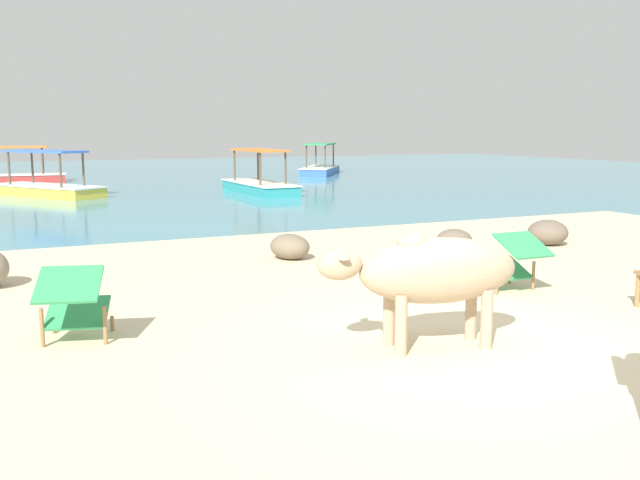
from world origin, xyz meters
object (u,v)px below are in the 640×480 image
at_px(deck_chair_near, 73,301).
at_px(boat_yellow, 47,187).
at_px(boat_blue, 320,168).
at_px(boat_teal, 259,184).
at_px(deck_chair_far, 513,259).
at_px(boat_red, 10,175).
at_px(cow, 433,272).

relative_size(deck_chair_near, boat_yellow, 0.24).
distance_m(boat_yellow, boat_blue, 12.42).
relative_size(boat_yellow, boat_blue, 1.00).
distance_m(deck_chair_near, boat_teal, 14.93).
xyz_separation_m(deck_chair_far, boat_red, (-4.79, 20.63, -0.13)).
bearing_deg(boat_yellow, deck_chair_far, 160.47).
xyz_separation_m(cow, deck_chair_far, (2.02, 1.36, -0.28)).
height_order(deck_chair_far, boat_blue, boat_blue).
bearing_deg(deck_chair_far, boat_yellow, 15.70).
height_order(deck_chair_far, boat_teal, boat_teal).
height_order(boat_teal, boat_blue, same).
bearing_deg(cow, deck_chair_near, -16.18).
height_order(deck_chair_far, boat_red, boat_red).
height_order(cow, deck_chair_near, cow).
distance_m(cow, boat_blue, 23.69).
bearing_deg(boat_red, deck_chair_near, 94.92).
xyz_separation_m(deck_chair_near, deck_chair_far, (4.77, -0.02, 0.00)).
relative_size(boat_teal, boat_red, 0.98).
bearing_deg(boat_teal, boat_yellow, -105.62).
xyz_separation_m(cow, boat_teal, (3.84, 14.78, -0.41)).
xyz_separation_m(boat_blue, boat_red, (-11.91, 0.14, 0.00)).
distance_m(deck_chair_near, boat_yellow, 14.91).
xyz_separation_m(cow, boat_yellow, (-1.96, 16.27, -0.41)).
relative_size(cow, boat_yellow, 0.49).
height_order(boat_yellow, boat_red, same).
distance_m(deck_chair_near, boat_blue, 23.67).
height_order(cow, boat_yellow, boat_yellow).
relative_size(deck_chair_far, boat_teal, 0.21).
height_order(deck_chair_near, boat_red, boat_red).
xyz_separation_m(deck_chair_far, boat_yellow, (-3.98, 14.91, -0.13)).
height_order(boat_yellow, boat_blue, same).
xyz_separation_m(boat_yellow, boat_blue, (11.10, 5.58, 0.00)).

